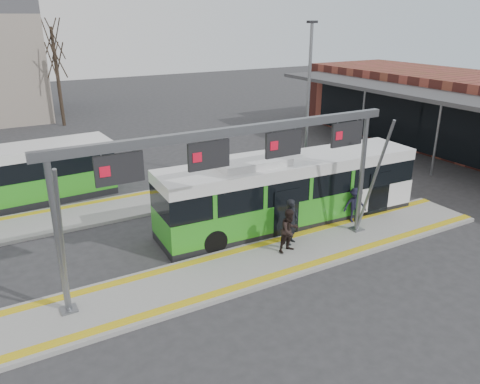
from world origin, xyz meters
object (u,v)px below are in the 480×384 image
object	(u,v)px
hero_bus	(290,191)
gantry	(240,156)
passenger_b	(290,231)
passenger_a	(292,222)
passenger_c	(355,205)

from	to	relation	value
hero_bus	gantry	bearing A→B (deg)	-145.92
hero_bus	passenger_b	world-z (taller)	hero_bus
gantry	passenger_a	xyz separation A→B (m)	(2.63, 0.41, -3.20)
passenger_c	passenger_a	bearing A→B (deg)	-153.26
hero_bus	passenger_a	distance (m)	2.40
passenger_b	hero_bus	bearing A→B (deg)	47.00
passenger_a	passenger_b	bearing A→B (deg)	-161.86
gantry	passenger_a	world-z (taller)	gantry
hero_bus	passenger_b	xyz separation A→B (m)	(-1.77, -2.50, -0.49)
passenger_a	passenger_c	world-z (taller)	passenger_a
gantry	hero_bus	distance (m)	5.37
passenger_a	passenger_b	distance (m)	0.71
hero_bus	passenger_a	size ratio (longest dim) A/B	6.39
passenger_a	passenger_c	xyz separation A→B (m)	(3.69, 0.33, -0.15)
passenger_b	passenger_c	size ratio (longest dim) A/B	1.09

